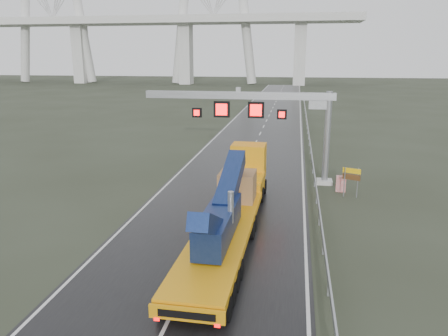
% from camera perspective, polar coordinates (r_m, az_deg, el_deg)
% --- Properties ---
extents(ground, '(400.00, 400.00, 0.00)m').
position_cam_1_polar(ground, '(19.17, -5.66, -16.24)').
color(ground, '#2C3122').
rests_on(ground, ground).
extents(road, '(11.00, 200.00, 0.02)m').
position_cam_1_polar(road, '(56.91, 4.75, 4.50)').
color(road, black).
rests_on(road, ground).
extents(guardrail, '(0.20, 140.00, 1.40)m').
position_cam_1_polar(guardrail, '(46.80, 11.21, 2.98)').
color(guardrail, '#919499').
rests_on(guardrail, ground).
extents(sign_gantry, '(14.90, 1.20, 7.42)m').
position_cam_1_polar(sign_gantry, '(34.21, 5.40, 7.40)').
color(sign_gantry, silver).
rests_on(sign_gantry, ground).
extents(heavy_haul_truck, '(3.01, 18.56, 4.35)m').
position_cam_1_polar(heavy_haul_truck, '(25.69, 1.37, -3.89)').
color(heavy_haul_truck, orange).
rests_on(heavy_haul_truck, ground).
extents(exit_sign_pair, '(1.19, 0.52, 2.17)m').
position_cam_1_polar(exit_sign_pair, '(32.01, 16.30, -1.10)').
color(exit_sign_pair, gray).
rests_on(exit_sign_pair, ground).
extents(striped_barrier, '(0.74, 0.45, 1.19)m').
position_cam_1_polar(striped_barrier, '(33.40, 15.02, -2.01)').
color(striped_barrier, red).
rests_on(striped_barrier, ground).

